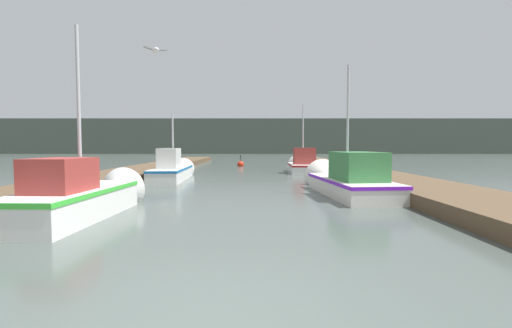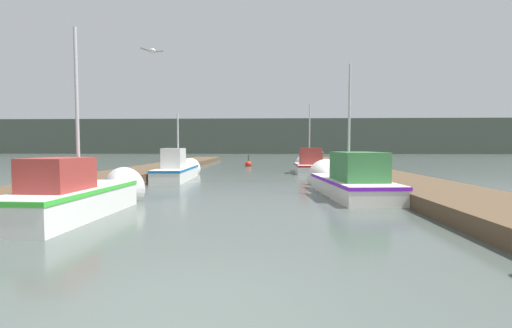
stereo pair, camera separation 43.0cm
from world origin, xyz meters
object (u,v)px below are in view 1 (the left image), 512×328
object	(u,v)px
fishing_boat_1	(345,180)
fishing_boat_0	(85,195)
fishing_boat_2	(175,170)
fishing_boat_3	(303,165)
channel_buoy	(242,164)
mooring_piling_2	(381,176)
mooring_piling_0	(315,160)
seagull_lead	(157,50)

from	to	relation	value
fishing_boat_1	fishing_boat_0	bearing A→B (deg)	-156.40
fishing_boat_2	fishing_boat_3	size ratio (longest dim) A/B	1.28
fishing_boat_0	channel_buoy	bearing A→B (deg)	83.83
fishing_boat_2	channel_buoy	distance (m)	10.96
fishing_boat_1	mooring_piling_2	world-z (taller)	fishing_boat_1
fishing_boat_0	channel_buoy	world-z (taller)	fishing_boat_0
fishing_boat_0	mooring_piling_0	bearing A→B (deg)	65.20
seagull_lead	mooring_piling_2	bearing A→B (deg)	171.45
fishing_boat_2	mooring_piling_0	bearing A→B (deg)	38.14
fishing_boat_1	fishing_boat_2	size ratio (longest dim) A/B	0.97
fishing_boat_0	fishing_boat_3	bearing A→B (deg)	64.68
mooring_piling_2	channel_buoy	distance (m)	17.34
channel_buoy	seagull_lead	xyz separation A→B (m)	(-1.16, -19.30, 3.79)
mooring_piling_0	mooring_piling_2	distance (m)	13.04
fishing_boat_1	mooring_piling_0	world-z (taller)	fishing_boat_1
fishing_boat_0	fishing_boat_2	distance (m)	9.03
fishing_boat_0	mooring_piling_2	xyz separation A→B (m)	(8.12, 3.10, 0.18)
fishing_boat_3	mooring_piling_0	xyz separation A→B (m)	(1.17, 2.61, 0.18)
seagull_lead	mooring_piling_0	bearing A→B (deg)	-144.30
fishing_boat_1	fishing_boat_2	world-z (taller)	fishing_boat_1
fishing_boat_0	seagull_lead	distance (m)	3.86
mooring_piling_0	seagull_lead	world-z (taller)	seagull_lead
fishing_boat_2	mooring_piling_2	world-z (taller)	fishing_boat_2
fishing_boat_2	mooring_piling_0	xyz separation A→B (m)	(8.19, 7.11, 0.17)
fishing_boat_1	fishing_boat_2	xyz separation A→B (m)	(-7.20, 5.09, -0.02)
seagull_lead	fishing_boat_0	bearing A→B (deg)	-21.79
fishing_boat_1	fishing_boat_3	world-z (taller)	fishing_boat_1
fishing_boat_2	mooring_piling_2	size ratio (longest dim) A/B	4.56
fishing_boat_3	seagull_lead	world-z (taller)	fishing_boat_3
channel_buoy	seagull_lead	bearing A→B (deg)	-93.43
fishing_boat_1	mooring_piling_0	bearing A→B (deg)	80.26
fishing_boat_0	channel_buoy	distance (m)	19.81
fishing_boat_1	seagull_lead	bearing A→B (deg)	-151.70
fishing_boat_2	seagull_lead	world-z (taller)	seagull_lead
fishing_boat_3	seagull_lead	xyz separation A→B (m)	(-5.33, -13.22, 3.51)
fishing_boat_0	seagull_lead	size ratio (longest dim) A/B	8.96
mooring_piling_2	seagull_lead	bearing A→B (deg)	-156.55
fishing_boat_0	channel_buoy	size ratio (longest dim) A/B	4.54
mooring_piling_0	fishing_boat_1	bearing A→B (deg)	-94.63
mooring_piling_0	mooring_piling_2	xyz separation A→B (m)	(-0.05, -13.04, 0.04)
fishing_boat_2	seagull_lead	xyz separation A→B (m)	(1.69, -8.73, 3.50)
fishing_boat_1	mooring_piling_2	distance (m)	1.27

